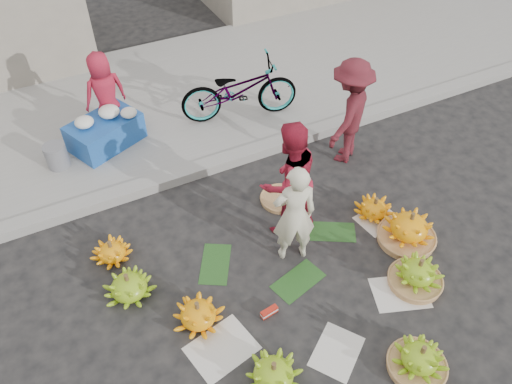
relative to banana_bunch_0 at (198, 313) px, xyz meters
name	(u,v)px	position (x,y,z in m)	size (l,w,h in m)	color
ground	(297,266)	(1.39, 0.17, -0.15)	(80.00, 80.00, 0.00)	black
curb	(225,161)	(1.39, 2.37, -0.08)	(40.00, 0.25, 0.15)	gray
sidewalk	(177,95)	(1.39, 4.47, -0.09)	(40.00, 4.00, 0.12)	gray
newspaper_scatter	(332,316)	(1.39, -0.63, -0.15)	(3.20, 1.80, 0.00)	silver
banana_leaves	(282,258)	(1.29, 0.37, -0.15)	(2.00, 1.00, 0.00)	#1A4416
banana_bunch_0	(198,313)	(0.00, 0.00, 0.00)	(0.58, 0.58, 0.35)	#FFA50C
banana_bunch_1	(273,373)	(0.42, -1.01, 0.00)	(0.72, 0.72, 0.36)	#689E16
banana_bunch_2	(419,359)	(1.84, -1.56, 0.03)	(0.64, 0.64, 0.43)	#9F7042
banana_bunch_3	(417,274)	(2.54, -0.69, 0.03)	(0.64, 0.64, 0.44)	#9F7042
banana_bunch_4	(409,229)	(2.89, -0.09, 0.07)	(0.85, 0.85, 0.50)	#9F7042
banana_bunch_5	(374,208)	(2.78, 0.47, -0.02)	(0.58, 0.58, 0.32)	#FFA50C
banana_bunch_6	(129,286)	(-0.59, 0.71, 0.01)	(0.77, 0.77, 0.37)	#689E16
banana_bunch_7	(112,251)	(-0.63, 1.35, -0.02)	(0.56, 0.56, 0.31)	#FFA50C
basket_spare	(280,199)	(1.77, 1.30, -0.12)	(0.55, 0.55, 0.06)	#9F7042
incense_stack	(269,312)	(0.76, -0.28, -0.11)	(0.21, 0.07, 0.09)	red
vendor_cream	(294,215)	(1.43, 0.38, 0.57)	(0.53, 0.35, 1.45)	beige
vendor_red	(288,180)	(1.60, 0.84, 0.68)	(0.81, 0.63, 1.66)	#B81C31
man_striped	(349,112)	(3.12, 1.73, 0.68)	(1.07, 0.62, 1.66)	maroon
flower_table	(105,130)	(-0.09, 3.54, 0.22)	(1.24, 1.03, 0.62)	#174696
grey_bucket	(57,156)	(-0.88, 3.35, 0.15)	(0.33, 0.33, 0.37)	slate
flower_vendor	(105,94)	(0.09, 3.87, 0.64)	(0.66, 0.43, 1.35)	#B81C31
bicycle	(239,90)	(2.09, 3.29, 0.47)	(1.92, 0.67, 1.01)	gray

